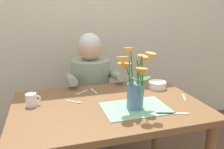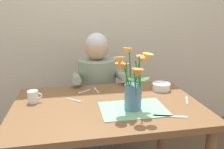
{
  "view_description": "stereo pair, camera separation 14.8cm",
  "coord_description": "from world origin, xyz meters",
  "px_view_note": "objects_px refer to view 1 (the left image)",
  "views": [
    {
      "loc": [
        -0.36,
        -1.31,
        1.33
      ],
      "look_at": [
        0.04,
        0.05,
        0.92
      ],
      "focal_mm": 36.54,
      "sensor_mm": 36.0,
      "label": 1
    },
    {
      "loc": [
        -0.22,
        -1.35,
        1.33
      ],
      "look_at": [
        0.04,
        0.05,
        0.92
      ],
      "focal_mm": 36.54,
      "sensor_mm": 36.0,
      "label": 2
    }
  ],
  "objects_px": {
    "seated_person": "(91,96)",
    "tea_cup": "(32,100)",
    "ceramic_bowl": "(157,85)",
    "dinner_knife": "(173,114)",
    "flower_vase": "(135,82)"
  },
  "relations": [
    {
      "from": "flower_vase",
      "to": "dinner_knife",
      "type": "distance_m",
      "value": 0.29
    },
    {
      "from": "seated_person",
      "to": "dinner_knife",
      "type": "relative_size",
      "value": 5.97
    },
    {
      "from": "seated_person",
      "to": "tea_cup",
      "type": "distance_m",
      "value": 0.73
    },
    {
      "from": "dinner_knife",
      "to": "tea_cup",
      "type": "height_order",
      "value": "tea_cup"
    },
    {
      "from": "seated_person",
      "to": "ceramic_bowl",
      "type": "relative_size",
      "value": 8.35
    },
    {
      "from": "flower_vase",
      "to": "ceramic_bowl",
      "type": "height_order",
      "value": "flower_vase"
    },
    {
      "from": "seated_person",
      "to": "dinner_knife",
      "type": "height_order",
      "value": "seated_person"
    },
    {
      "from": "dinner_knife",
      "to": "tea_cup",
      "type": "relative_size",
      "value": 2.04
    },
    {
      "from": "dinner_knife",
      "to": "tea_cup",
      "type": "xyz_separation_m",
      "value": [
        -0.79,
        0.36,
        0.04
      ]
    },
    {
      "from": "dinner_knife",
      "to": "tea_cup",
      "type": "bearing_deg",
      "value": 172.4
    },
    {
      "from": "flower_vase",
      "to": "ceramic_bowl",
      "type": "xyz_separation_m",
      "value": [
        0.31,
        0.3,
        -0.14
      ]
    },
    {
      "from": "seated_person",
      "to": "tea_cup",
      "type": "relative_size",
      "value": 12.2
    },
    {
      "from": "flower_vase",
      "to": "tea_cup",
      "type": "height_order",
      "value": "flower_vase"
    },
    {
      "from": "flower_vase",
      "to": "ceramic_bowl",
      "type": "distance_m",
      "value": 0.46
    },
    {
      "from": "ceramic_bowl",
      "to": "tea_cup",
      "type": "xyz_separation_m",
      "value": [
        -0.91,
        -0.07,
        0.01
      ]
    }
  ]
}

